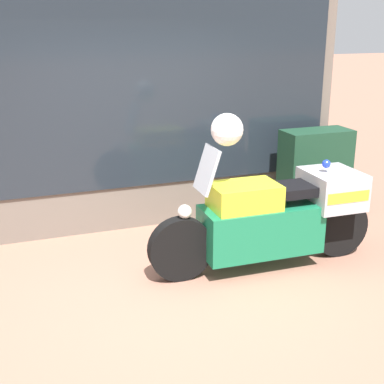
# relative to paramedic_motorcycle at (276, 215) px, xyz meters

# --- Properties ---
(ground_plane) EXTENTS (60.00, 60.00, 0.00)m
(ground_plane) POSITION_rel_paramedic_motorcycle_xyz_m (-1.16, -0.26, -0.56)
(ground_plane) COLOR #9E6B56
(shop_building) EXTENTS (5.55, 0.55, 3.70)m
(shop_building) POSITION_rel_paramedic_motorcycle_xyz_m (-1.57, 1.73, 1.30)
(shop_building) COLOR #6B6056
(shop_building) RESTS_ON ground
(window_display) EXTENTS (4.18, 0.30, 1.95)m
(window_display) POSITION_rel_paramedic_motorcycle_xyz_m (-0.78, 1.76, -0.09)
(window_display) COLOR slate
(window_display) RESTS_ON ground
(paramedic_motorcycle) EXTENTS (2.49, 0.64, 1.34)m
(paramedic_motorcycle) POSITION_rel_paramedic_motorcycle_xyz_m (0.00, 0.00, 0.00)
(paramedic_motorcycle) COLOR black
(paramedic_motorcycle) RESTS_ON ground
(utility_cabinet) EXTENTS (0.88, 0.42, 1.17)m
(utility_cabinet) POSITION_rel_paramedic_motorcycle_xyz_m (1.15, 1.08, 0.03)
(utility_cabinet) COLOR #193D28
(utility_cabinet) RESTS_ON ground
(white_helmet) EXTENTS (0.31, 0.31, 0.31)m
(white_helmet) POSITION_rel_paramedic_motorcycle_xyz_m (-0.57, 0.01, 0.94)
(white_helmet) COLOR white
(white_helmet) RESTS_ON paramedic_motorcycle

